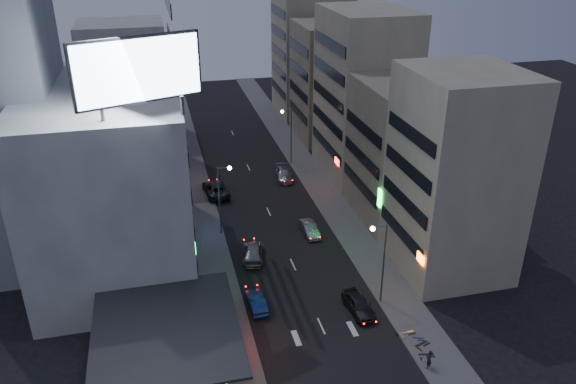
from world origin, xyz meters
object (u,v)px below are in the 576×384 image
object	(u,v)px
parked_car_right_far	(284,174)
scooter_silver_a	(429,346)
parked_car_right_mid	(309,229)
scooter_silver_b	(414,325)
person	(429,359)
parked_car_left	(216,189)
scooter_black_b	(426,335)
parked_car_right_near	(359,305)
scooter_blue	(425,333)
road_car_blue	(256,302)
road_car_silver	(253,252)
scooter_black_a	(434,348)

from	to	relation	value
parked_car_right_far	scooter_silver_a	distance (m)	36.34
parked_car_right_mid	scooter_silver_b	size ratio (longest dim) A/B	2.10
person	parked_car_left	bearing A→B (deg)	-109.57
scooter_black_b	scooter_silver_b	world-z (taller)	scooter_silver_b
parked_car_right_near	scooter_silver_b	world-z (taller)	parked_car_right_near
parked_car_right_mid	scooter_blue	size ratio (longest dim) A/B	2.54
road_car_blue	scooter_blue	world-z (taller)	road_car_blue
parked_car_right_near	scooter_blue	size ratio (longest dim) A/B	2.81
parked_car_right_mid	parked_car_right_far	bearing A→B (deg)	85.04
parked_car_left	road_car_blue	size ratio (longest dim) A/B	1.47
scooter_silver_a	parked_car_right_far	bearing A→B (deg)	-13.77
scooter_blue	scooter_black_b	bearing A→B (deg)	-157.31
scooter_silver_a	scooter_blue	world-z (taller)	scooter_silver_a
parked_car_right_near	scooter_black_b	world-z (taller)	parked_car_right_near
parked_car_right_near	scooter_silver_a	bearing A→B (deg)	-64.79
parked_car_right_far	road_car_silver	xyz separation A→B (m)	(-7.73, -18.79, 0.00)
road_car_silver	scooter_silver_a	xyz separation A→B (m)	(11.21, -17.39, -0.07)
scooter_silver_a	scooter_silver_b	xyz separation A→B (m)	(-0.09, 2.71, 0.06)
road_car_blue	person	world-z (taller)	person
parked_car_right_mid	parked_car_left	bearing A→B (deg)	122.97
parked_car_right_far	scooter_black_b	size ratio (longest dim) A/B	2.62
parked_car_right_mid	road_car_silver	distance (m)	7.83
road_car_blue	parked_car_right_near	bearing A→B (deg)	160.45
parked_car_right_near	road_car_blue	xyz separation A→B (m)	(-8.84, 2.72, -0.12)
scooter_black_b	road_car_silver	bearing A→B (deg)	16.45
road_car_blue	scooter_silver_a	distance (m)	15.47
road_car_silver	scooter_silver_b	world-z (taller)	road_car_silver
road_car_silver	scooter_silver_a	bearing A→B (deg)	135.74
road_car_blue	scooter_silver_b	world-z (taller)	road_car_blue
parked_car_left	scooter_blue	size ratio (longest dim) A/B	3.63
road_car_silver	scooter_black_a	bearing A→B (deg)	135.96
parked_car_right_far	scooter_silver_a	xyz separation A→B (m)	(3.48, -36.18, -0.07)
parked_car_right_mid	parked_car_left	distance (m)	15.46
road_car_silver	person	distance (m)	21.70
parked_car_right_mid	person	world-z (taller)	person
road_car_silver	parked_car_left	bearing A→B (deg)	-70.31
parked_car_right_mid	road_car_silver	xyz separation A→B (m)	(-7.01, -3.49, 0.05)
road_car_silver	parked_car_right_near	bearing A→B (deg)	137.28
parked_car_right_mid	scooter_blue	world-z (taller)	parked_car_right_mid
road_car_blue	scooter_silver_b	size ratio (longest dim) A/B	2.05
parked_car_right_far	road_car_silver	size ratio (longest dim) A/B	1.00
scooter_silver_b	scooter_blue	bearing A→B (deg)	-161.39
road_car_blue	scooter_silver_a	xyz separation A→B (m)	(12.52, -9.09, -0.00)
scooter_silver_b	parked_car_left	bearing A→B (deg)	18.81
road_car_silver	scooter_blue	bearing A→B (deg)	139.18
scooter_blue	scooter_silver_b	size ratio (longest dim) A/B	0.83
parked_car_right_near	parked_car_right_mid	world-z (taller)	parked_car_right_near
scooter_black_a	scooter_black_b	size ratio (longest dim) A/B	0.96
parked_car_right_far	scooter_blue	distance (m)	34.82
parked_car_left	parked_car_right_far	size ratio (longest dim) A/B	1.17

